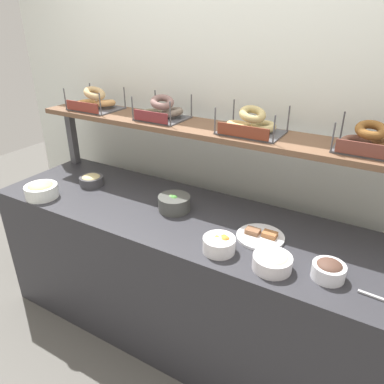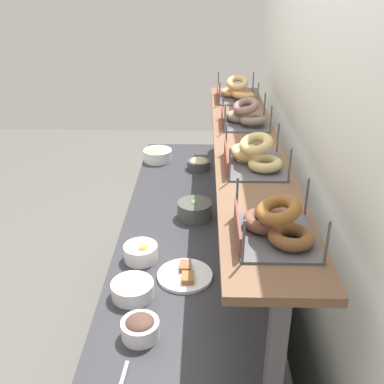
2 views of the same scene
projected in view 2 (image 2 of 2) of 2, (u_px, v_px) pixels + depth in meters
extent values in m
plane|color=#595651|center=(191.00, 344.00, 2.74)|extent=(8.00, 8.00, 0.00)
cube|color=white|center=(305.00, 160.00, 2.19)|extent=(3.50, 0.06, 2.40)
cube|color=#2D2D33|center=(191.00, 287.00, 2.55)|extent=(2.30, 0.70, 0.85)
cube|color=#4C4C51|center=(233.00, 121.00, 3.24)|extent=(0.05, 0.05, 0.40)
cube|color=#4C4C51|center=(276.00, 353.00, 1.29)|extent=(0.05, 0.05, 0.40)
cube|color=brown|center=(247.00, 147.00, 2.17)|extent=(2.26, 0.32, 0.03)
cylinder|color=white|center=(133.00, 289.00, 1.81)|extent=(0.17, 0.17, 0.06)
ellipsoid|color=beige|center=(132.00, 284.00, 1.80)|extent=(0.13, 0.13, 0.04)
cylinder|color=#4B4D48|center=(195.00, 210.00, 2.38)|extent=(0.18, 0.18, 0.08)
sphere|color=#488E3B|center=(194.00, 205.00, 2.37)|extent=(0.05, 0.05, 0.05)
sphere|color=#64A558|center=(194.00, 203.00, 2.39)|extent=(0.03, 0.03, 0.03)
sphere|color=#638B4B|center=(195.00, 203.00, 2.39)|extent=(0.04, 0.04, 0.04)
cylinder|color=#424145|center=(199.00, 164.00, 2.97)|extent=(0.15, 0.15, 0.06)
ellipsoid|color=#D0BE81|center=(199.00, 161.00, 2.96)|extent=(0.12, 0.12, 0.04)
cylinder|color=white|center=(141.00, 252.00, 2.04)|extent=(0.15, 0.15, 0.07)
sphere|color=orange|center=(146.00, 249.00, 2.01)|extent=(0.04, 0.04, 0.04)
sphere|color=#EE9E3F|center=(143.00, 246.00, 2.04)|extent=(0.03, 0.03, 0.03)
sphere|color=orange|center=(143.00, 251.00, 2.00)|extent=(0.04, 0.04, 0.04)
cylinder|color=white|center=(140.00, 329.00, 1.61)|extent=(0.14, 0.14, 0.07)
ellipsoid|color=#50352A|center=(140.00, 323.00, 1.60)|extent=(0.11, 0.11, 0.05)
cylinder|color=white|center=(158.00, 155.00, 3.09)|extent=(0.19, 0.19, 0.08)
ellipsoid|color=#ECD680|center=(158.00, 151.00, 3.08)|extent=(0.15, 0.15, 0.05)
cylinder|color=white|center=(185.00, 276.00, 1.93)|extent=(0.24, 0.24, 0.01)
cube|color=brown|center=(185.00, 266.00, 1.96)|extent=(0.07, 0.05, 0.02)
cube|color=#9C6036|center=(187.00, 278.00, 1.88)|extent=(0.07, 0.05, 0.02)
cube|color=#B7B7BC|center=(123.00, 379.00, 1.45)|extent=(0.14, 0.02, 0.01)
cube|color=#4C4C51|center=(237.00, 99.00, 2.90)|extent=(0.32, 0.24, 0.01)
cylinder|color=#4C4C51|center=(218.00, 83.00, 3.01)|extent=(0.01, 0.01, 0.14)
cylinder|color=#4C4C51|center=(220.00, 94.00, 2.73)|extent=(0.01, 0.01, 0.14)
cylinder|color=#4C4C51|center=(253.00, 83.00, 3.00)|extent=(0.01, 0.01, 0.14)
cylinder|color=#4C4C51|center=(258.00, 94.00, 2.73)|extent=(0.01, 0.01, 0.14)
cube|color=maroon|center=(218.00, 93.00, 2.88)|extent=(0.27, 0.01, 0.06)
torus|color=tan|center=(232.00, 92.00, 2.93)|extent=(0.17, 0.17, 0.05)
torus|color=tan|center=(243.00, 95.00, 2.84)|extent=(0.20, 0.20, 0.06)
torus|color=tan|center=(237.00, 83.00, 2.85)|extent=(0.16, 0.16, 0.09)
cube|color=#4C4C51|center=(245.00, 124.00, 2.42)|extent=(0.27, 0.24, 0.01)
cylinder|color=#4C4C51|center=(223.00, 105.00, 2.52)|extent=(0.01, 0.01, 0.14)
cylinder|color=#4C4C51|center=(225.00, 119.00, 2.28)|extent=(0.01, 0.01, 0.14)
cylinder|color=#4C4C51|center=(265.00, 105.00, 2.51)|extent=(0.01, 0.01, 0.14)
cylinder|color=#4C4C51|center=(271.00, 120.00, 2.27)|extent=(0.01, 0.01, 0.14)
cube|color=maroon|center=(223.00, 117.00, 2.41)|extent=(0.23, 0.01, 0.06)
torus|color=#7D7259|center=(239.00, 116.00, 2.46)|extent=(0.18, 0.18, 0.05)
torus|color=#746658|center=(253.00, 120.00, 2.37)|extent=(0.17, 0.17, 0.06)
torus|color=#7F5F5A|center=(246.00, 106.00, 2.38)|extent=(0.20, 0.20, 0.08)
cube|color=#4C4C51|center=(255.00, 166.00, 1.91)|extent=(0.33, 0.24, 0.01)
cylinder|color=#4C4C51|center=(226.00, 138.00, 2.03)|extent=(0.01, 0.01, 0.14)
cylinder|color=#4C4C51|center=(230.00, 165.00, 1.74)|extent=(0.01, 0.01, 0.14)
cylinder|color=#4C4C51|center=(278.00, 138.00, 2.02)|extent=(0.01, 0.01, 0.14)
cylinder|color=#4C4C51|center=(290.00, 166.00, 1.74)|extent=(0.01, 0.01, 0.14)
cube|color=brown|center=(226.00, 157.00, 1.90)|extent=(0.28, 0.01, 0.06)
torus|color=tan|center=(247.00, 153.00, 1.95)|extent=(0.20, 0.20, 0.06)
torus|color=tan|center=(265.00, 164.00, 1.86)|extent=(0.19, 0.19, 0.05)
torus|color=tan|center=(256.00, 144.00, 1.87)|extent=(0.20, 0.20, 0.08)
cube|color=#4C4C51|center=(276.00, 237.00, 1.41)|extent=(0.29, 0.24, 0.01)
cylinder|color=#4C4C51|center=(237.00, 197.00, 1.50)|extent=(0.01, 0.01, 0.14)
cylinder|color=#4C4C51|center=(243.00, 242.00, 1.25)|extent=(0.01, 0.01, 0.14)
cylinder|color=#4C4C51|center=(307.00, 198.00, 1.50)|extent=(0.01, 0.01, 0.14)
cylinder|color=#4C4C51|center=(327.00, 244.00, 1.25)|extent=(0.01, 0.01, 0.14)
cube|color=brown|center=(238.00, 226.00, 1.39)|extent=(0.25, 0.01, 0.06)
torus|color=brown|center=(265.00, 220.00, 1.44)|extent=(0.16, 0.17, 0.05)
torus|color=brown|center=(291.00, 237.00, 1.35)|extent=(0.20, 0.20, 0.05)
torus|color=brown|center=(279.00, 210.00, 1.36)|extent=(0.17, 0.17, 0.08)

